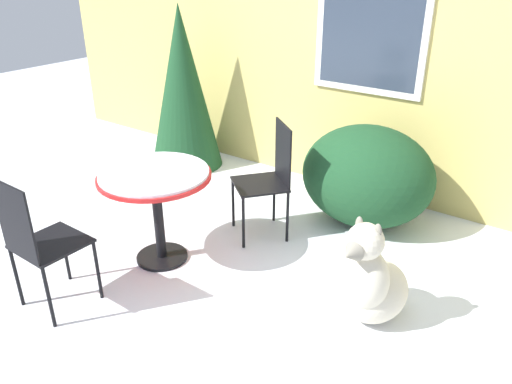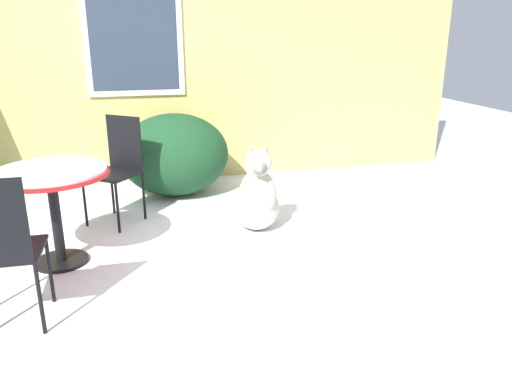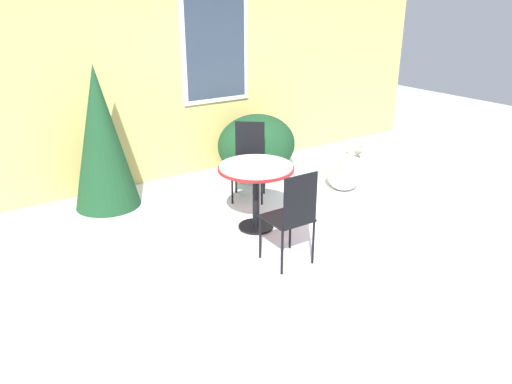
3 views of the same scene
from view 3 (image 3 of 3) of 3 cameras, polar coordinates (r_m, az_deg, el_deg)
name	(u,v)px [view 3 (image 3 of 3)]	position (r m, az deg, el deg)	size (l,w,h in m)	color
ground_plane	(302,219)	(5.89, 5.22, -3.11)	(16.00, 16.00, 0.00)	white
house_wall	(207,62)	(7.23, -5.64, 14.55)	(8.00, 0.10, 3.10)	tan
shrub_left	(257,145)	(7.21, 0.06, 5.42)	(1.15, 1.01, 0.87)	#194223
evergreen_bush	(101,138)	(6.24, -17.29, 5.90)	(0.79, 0.79, 1.73)	#194223
patio_table	(256,176)	(5.43, 0.00, 1.84)	(0.83, 0.83, 0.74)	black
patio_chair_near_table	(249,157)	(6.34, -0.80, 3.99)	(0.57, 0.57, 0.97)	black
patio_chair_far_side	(292,215)	(4.72, 4.15, -2.58)	(0.41, 0.41, 0.97)	black
dog	(346,170)	(6.70, 10.26, 2.46)	(0.48, 0.73, 0.79)	beige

